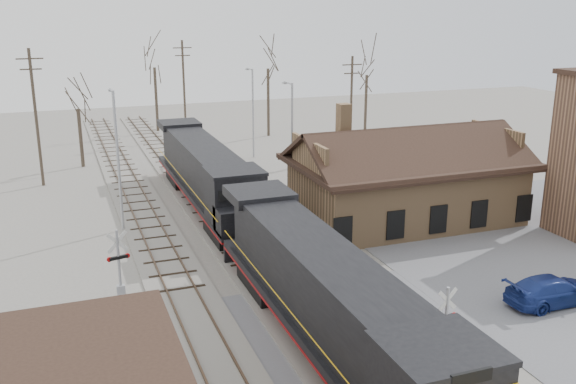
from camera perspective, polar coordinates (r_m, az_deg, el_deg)
name	(u,v)px	position (r m, az deg, el deg)	size (l,w,h in m)	color
ground	(306,330)	(29.48, 1.59, -12.14)	(140.00, 140.00, 0.00)	gray
road	(306,329)	(29.48, 1.59, -12.11)	(60.00, 9.00, 0.03)	slate
parking_lot	(560,248)	(41.84, 23.01, -4.63)	(22.00, 26.00, 0.03)	slate
track_main	(222,225)	(42.59, -5.93, -2.94)	(3.40, 90.00, 0.24)	gray
track_siding	(153,233)	(41.79, -11.92, -3.60)	(3.40, 90.00, 0.24)	gray
depot	(406,186)	(43.65, 10.42, 0.57)	(15.20, 9.31, 7.90)	#A17B53
locomotive_lead	(335,308)	(25.84, 4.19, -10.26)	(3.20, 21.43, 4.76)	black
locomotive_trailing	(207,176)	(45.28, -7.18, 1.41)	(3.20, 21.43, 4.51)	black
crossbuck_near	(445,332)	(26.41, 13.78, -11.98)	(1.04, 0.27, 3.64)	#A5A8AD
crossbuck_far	(120,271)	(31.74, -14.75, -6.83)	(1.11, 0.35, 3.94)	#A5A8AD
parked_car	(553,290)	(34.01, 22.46, -8.08)	(2.00, 4.92, 1.43)	navy
streetlight_a	(117,154)	(41.80, -14.93, 3.32)	(0.25, 2.04, 9.02)	#A5A8AD
streetlight_b	(291,129)	(50.29, 0.30, 5.58)	(0.25, 2.04, 8.31)	#A5A8AD
streetlight_c	(252,108)	(60.95, -3.18, 7.47)	(0.25, 2.04, 8.36)	#A5A8AD
utility_pole_a	(36,116)	(54.35, -21.50, 6.32)	(2.00, 0.24, 10.88)	#382D23
utility_pole_b	(184,88)	(70.65, -9.23, 9.13)	(2.00, 0.24, 10.48)	#382D23
utility_pole_c	(351,104)	(61.81, 5.64, 7.77)	(2.00, 0.24, 9.46)	#382D23
tree_b	(77,99)	(59.70, -18.23, 7.84)	(3.50, 3.50, 8.57)	#382D23
tree_c	(154,57)	(74.47, -11.84, 11.71)	(4.87, 4.87, 11.94)	#382D23
tree_d	(268,57)	(70.71, -1.80, 11.89)	(4.93, 4.93, 12.09)	#382D23
tree_e	(367,65)	(70.88, 7.05, 11.17)	(4.50, 4.50, 11.02)	#382D23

